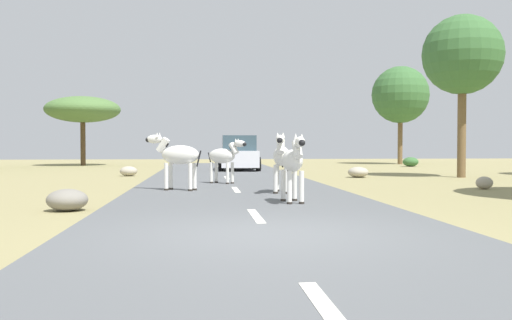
{
  "coord_description": "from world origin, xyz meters",
  "views": [
    {
      "loc": [
        -0.93,
        -8.16,
        1.32
      ],
      "look_at": [
        0.49,
        6.83,
        0.92
      ],
      "focal_mm": 40.17,
      "sensor_mm": 36.0,
      "label": 1
    }
  ],
  "objects_px": {
    "bush_0": "(411,162)",
    "rock_1": "(484,183)",
    "zebra_0": "(293,162)",
    "car_0": "(239,154)",
    "tree_5": "(462,56)",
    "zebra_4": "(281,157)",
    "rock_3": "(358,172)",
    "zebra_1": "(177,156)",
    "zebra_3": "(224,157)",
    "rock_2": "(67,200)",
    "tree_2": "(83,110)",
    "tree_1": "(400,95)",
    "rock_0": "(129,171)"
  },
  "relations": [
    {
      "from": "zebra_0",
      "to": "tree_5",
      "type": "height_order",
      "value": "tree_5"
    },
    {
      "from": "zebra_1",
      "to": "bush_0",
      "type": "distance_m",
      "value": 22.16
    },
    {
      "from": "zebra_1",
      "to": "car_0",
      "type": "relative_size",
      "value": 0.37
    },
    {
      "from": "tree_2",
      "to": "car_0",
      "type": "bearing_deg",
      "value": -41.58
    },
    {
      "from": "zebra_0",
      "to": "rock_3",
      "type": "xyz_separation_m",
      "value": [
        4.32,
        10.28,
        -0.74
      ]
    },
    {
      "from": "tree_1",
      "to": "rock_1",
      "type": "distance_m",
      "value": 22.78
    },
    {
      "from": "zebra_0",
      "to": "rock_2",
      "type": "distance_m",
      "value": 4.78
    },
    {
      "from": "tree_1",
      "to": "rock_3",
      "type": "xyz_separation_m",
      "value": [
        -7.2,
        -15.35,
        -4.52
      ]
    },
    {
      "from": "zebra_4",
      "to": "bush_0",
      "type": "height_order",
      "value": "zebra_4"
    },
    {
      "from": "zebra_1",
      "to": "rock_0",
      "type": "bearing_deg",
      "value": 39.55
    },
    {
      "from": "tree_1",
      "to": "tree_5",
      "type": "bearing_deg",
      "value": -100.88
    },
    {
      "from": "zebra_4",
      "to": "bush_0",
      "type": "bearing_deg",
      "value": -108.51
    },
    {
      "from": "zebra_1",
      "to": "tree_5",
      "type": "height_order",
      "value": "tree_5"
    },
    {
      "from": "tree_1",
      "to": "rock_2",
      "type": "relative_size",
      "value": 8.23
    },
    {
      "from": "rock_0",
      "to": "rock_1",
      "type": "xyz_separation_m",
      "value": [
        11.47,
        -8.26,
        -0.02
      ]
    },
    {
      "from": "tree_2",
      "to": "rock_2",
      "type": "distance_m",
      "value": 26.2
    },
    {
      "from": "zebra_0",
      "to": "rock_2",
      "type": "relative_size",
      "value": 1.98
    },
    {
      "from": "zebra_4",
      "to": "tree_1",
      "type": "xyz_separation_m",
      "value": [
        11.41,
        23.01,
        3.73
      ]
    },
    {
      "from": "zebra_4",
      "to": "rock_2",
      "type": "distance_m",
      "value": 5.86
    },
    {
      "from": "rock_1",
      "to": "rock_3",
      "type": "height_order",
      "value": "rock_3"
    },
    {
      "from": "tree_2",
      "to": "rock_0",
      "type": "xyz_separation_m",
      "value": [
        4.44,
        -12.69,
        -3.35
      ]
    },
    {
      "from": "zebra_4",
      "to": "rock_3",
      "type": "height_order",
      "value": "zebra_4"
    },
    {
      "from": "rock_1",
      "to": "rock_3",
      "type": "distance_m",
      "value": 6.7
    },
    {
      "from": "tree_5",
      "to": "zebra_0",
      "type": "bearing_deg",
      "value": -130.62
    },
    {
      "from": "bush_0",
      "to": "rock_1",
      "type": "distance_m",
      "value": 18.02
    },
    {
      "from": "zebra_1",
      "to": "zebra_4",
      "type": "xyz_separation_m",
      "value": [
        2.79,
        -1.13,
        -0.02
      ]
    },
    {
      "from": "rock_1",
      "to": "rock_2",
      "type": "distance_m",
      "value": 11.98
    },
    {
      "from": "bush_0",
      "to": "tree_5",
      "type": "bearing_deg",
      "value": -100.76
    },
    {
      "from": "zebra_0",
      "to": "tree_5",
      "type": "xyz_separation_m",
      "value": [
        8.5,
        9.91,
        3.98
      ]
    },
    {
      "from": "tree_5",
      "to": "rock_3",
      "type": "xyz_separation_m",
      "value": [
        -4.18,
        0.37,
        -4.71
      ]
    },
    {
      "from": "car_0",
      "to": "tree_1",
      "type": "xyz_separation_m",
      "value": [
        11.66,
        9.09,
        3.88
      ]
    },
    {
      "from": "tree_2",
      "to": "rock_1",
      "type": "distance_m",
      "value": 26.52
    },
    {
      "from": "zebra_3",
      "to": "tree_5",
      "type": "xyz_separation_m",
      "value": [
        9.77,
        3.47,
        3.99
      ]
    },
    {
      "from": "tree_1",
      "to": "rock_1",
      "type": "height_order",
      "value": "tree_1"
    },
    {
      "from": "zebra_1",
      "to": "tree_5",
      "type": "bearing_deg",
      "value": -37.53
    },
    {
      "from": "zebra_0",
      "to": "bush_0",
      "type": "xyz_separation_m",
      "value": [
        10.69,
        21.42,
        -0.67
      ]
    },
    {
      "from": "rock_2",
      "to": "rock_3",
      "type": "xyz_separation_m",
      "value": [
        9.0,
        10.96,
        -0.01
      ]
    },
    {
      "from": "tree_1",
      "to": "zebra_0",
      "type": "bearing_deg",
      "value": -114.2
    },
    {
      "from": "zebra_0",
      "to": "car_0",
      "type": "height_order",
      "value": "car_0"
    },
    {
      "from": "zebra_1",
      "to": "zebra_3",
      "type": "height_order",
      "value": "zebra_1"
    },
    {
      "from": "tree_5",
      "to": "bush_0",
      "type": "distance_m",
      "value": 12.6
    },
    {
      "from": "tree_1",
      "to": "tree_2",
      "type": "height_order",
      "value": "tree_1"
    },
    {
      "from": "zebra_0",
      "to": "zebra_4",
      "type": "bearing_deg",
      "value": -95.69
    },
    {
      "from": "zebra_3",
      "to": "rock_3",
      "type": "xyz_separation_m",
      "value": [
        5.59,
        3.84,
        -0.72
      ]
    },
    {
      "from": "rock_0",
      "to": "rock_2",
      "type": "relative_size",
      "value": 0.9
    },
    {
      "from": "zebra_0",
      "to": "tree_2",
      "type": "relative_size",
      "value": 0.34
    },
    {
      "from": "tree_1",
      "to": "rock_1",
      "type": "bearing_deg",
      "value": -103.28
    },
    {
      "from": "zebra_4",
      "to": "tree_5",
      "type": "xyz_separation_m",
      "value": [
        8.39,
        7.29,
        3.93
      ]
    },
    {
      "from": "zebra_1",
      "to": "rock_2",
      "type": "relative_size",
      "value": 2.01
    },
    {
      "from": "tree_5",
      "to": "zebra_3",
      "type": "bearing_deg",
      "value": -160.45
    }
  ]
}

